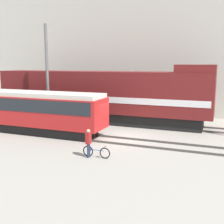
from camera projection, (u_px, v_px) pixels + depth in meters
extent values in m
plane|color=#9E998C|center=(121.00, 138.00, 19.77)|extent=(120.00, 120.00, 0.00)
cube|color=#47423D|center=(112.00, 143.00, 18.27)|extent=(60.00, 0.07, 0.14)
cube|color=#47423D|center=(120.00, 138.00, 19.59)|extent=(60.00, 0.07, 0.14)
cube|color=#47423D|center=(137.00, 126.00, 23.43)|extent=(60.00, 0.07, 0.14)
cube|color=#47423D|center=(142.00, 122.00, 24.74)|extent=(60.00, 0.07, 0.14)
cube|color=beige|center=(162.00, 40.00, 30.49)|extent=(41.82, 6.00, 15.54)
cube|color=black|center=(99.00, 116.00, 25.38)|extent=(17.93, 2.55, 1.00)
cube|color=maroon|center=(99.00, 91.00, 25.00)|extent=(19.48, 3.00, 3.50)
cube|color=white|center=(99.00, 97.00, 25.09)|extent=(19.10, 3.04, 0.50)
cube|color=maroon|center=(196.00, 68.00, 21.66)|extent=(3.00, 2.85, 0.60)
cube|color=black|center=(29.00, 127.00, 21.48)|extent=(10.77, 2.00, 0.70)
cube|color=#B21E1E|center=(28.00, 109.00, 21.24)|extent=(12.24, 2.50, 2.10)
cube|color=#1E2328|center=(28.00, 103.00, 21.16)|extent=(11.75, 2.54, 0.90)
cube|color=beige|center=(27.00, 94.00, 21.04)|extent=(11.99, 2.38, 0.30)
torus|color=black|center=(105.00, 153.00, 15.42)|extent=(0.63, 0.07, 0.63)
torus|color=black|center=(88.00, 151.00, 15.79)|extent=(0.63, 0.07, 0.63)
cylinder|color=#1E4C99|center=(96.00, 150.00, 15.58)|extent=(0.87, 0.04, 0.04)
cylinder|color=#1E4C99|center=(90.00, 149.00, 15.71)|extent=(0.03, 0.03, 0.28)
cylinder|color=#262626|center=(105.00, 147.00, 15.36)|extent=(0.03, 0.44, 0.02)
cylinder|color=#232D4C|center=(89.00, 150.00, 15.67)|extent=(0.11, 0.11, 0.79)
cylinder|color=#232D4C|center=(88.00, 151.00, 15.52)|extent=(0.11, 0.11, 0.79)
cube|color=maroon|center=(88.00, 138.00, 15.48)|extent=(0.22, 0.36, 0.61)
sphere|color=tan|center=(88.00, 131.00, 15.41)|extent=(0.21, 0.21, 0.21)
cylinder|color=#595959|center=(47.00, 76.00, 23.44)|extent=(0.24, 0.24, 8.38)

